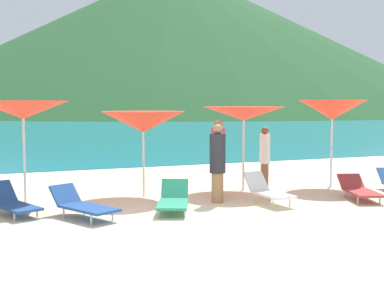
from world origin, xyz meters
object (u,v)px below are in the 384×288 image
at_px(lounge_chair_0, 173,200).
at_px(beachgoer_0, 265,155).
at_px(lounge_chair_1, 12,202).
at_px(lounge_chair_6, 359,189).
at_px(umbrella_2, 143,122).
at_px(umbrella_1, 23,110).
at_px(umbrella_3, 244,114).
at_px(lounge_chair_2, 268,190).
at_px(lounge_chair_5, 83,205).
at_px(beachgoer_1, 218,156).
at_px(beachgoer_3, 218,162).
at_px(umbrella_4, 332,110).

xyz_separation_m(lounge_chair_0, beachgoer_0, (3.45, 2.23, 0.61)).
relative_size(lounge_chair_1, lounge_chair_6, 0.98).
height_order(umbrella_2, beachgoer_0, umbrella_2).
relative_size(umbrella_1, umbrella_3, 0.99).
xyz_separation_m(lounge_chair_2, lounge_chair_6, (2.29, -0.31, -0.07)).
height_order(umbrella_1, lounge_chair_5, umbrella_1).
xyz_separation_m(lounge_chair_1, lounge_chair_5, (1.27, -0.85, 0.01)).
bearing_deg(umbrella_2, umbrella_3, -2.43).
height_order(umbrella_1, lounge_chair_2, umbrella_1).
relative_size(lounge_chair_0, beachgoer_0, 0.94).
xyz_separation_m(umbrella_1, beachgoer_0, (6.25, 0.10, -1.25)).
relative_size(umbrella_1, beachgoer_1, 1.24).
bearing_deg(lounge_chair_1, umbrella_1, 52.03).
bearing_deg(umbrella_1, beachgoer_1, -11.52).
bearing_deg(beachgoer_3, umbrella_4, -171.85).
bearing_deg(umbrella_1, beachgoer_0, 0.94).
bearing_deg(lounge_chair_2, umbrella_3, 74.00).
height_order(umbrella_3, lounge_chair_1, umbrella_3).
bearing_deg(umbrella_4, umbrella_2, 175.11).
bearing_deg(beachgoer_0, lounge_chair_1, 66.21).
distance_m(lounge_chair_5, lounge_chair_6, 6.44).
distance_m(umbrella_2, lounge_chair_2, 3.39).
bearing_deg(lounge_chair_0, umbrella_3, 59.06).
xyz_separation_m(umbrella_4, beachgoer_1, (-3.51, -0.29, -1.08)).
bearing_deg(beachgoer_3, lounge_chair_2, 145.46).
height_order(lounge_chair_0, beachgoer_0, beachgoer_0).
xyz_separation_m(lounge_chair_5, beachgoer_0, (5.32, 2.15, 0.60)).
distance_m(umbrella_1, beachgoer_1, 4.62).
distance_m(umbrella_1, beachgoer_3, 4.52).
height_order(lounge_chair_6, beachgoer_0, beachgoer_0).
relative_size(lounge_chair_6, beachgoer_1, 0.88).
height_order(lounge_chair_1, lounge_chair_5, lounge_chair_1).
bearing_deg(beachgoer_0, umbrella_3, 79.01).
relative_size(umbrella_3, umbrella_4, 1.00).
relative_size(umbrella_1, beachgoer_3, 1.30).
bearing_deg(beachgoer_1, lounge_chair_6, -71.07).
xyz_separation_m(umbrella_4, lounge_chair_1, (-8.25, -0.59, -1.82)).
relative_size(umbrella_4, lounge_chair_2, 1.66).
distance_m(lounge_chair_2, lounge_chair_5, 4.14).
relative_size(lounge_chair_0, lounge_chair_6, 0.93).
relative_size(umbrella_1, lounge_chair_5, 1.38).
bearing_deg(lounge_chair_5, umbrella_4, -14.78).
relative_size(lounge_chair_0, beachgoer_1, 0.81).
bearing_deg(beachgoer_0, lounge_chair_0, 88.01).
relative_size(lounge_chair_5, beachgoer_3, 0.94).
bearing_deg(lounge_chair_2, lounge_chair_5, 173.42).
bearing_deg(lounge_chair_2, lounge_chair_1, 164.71).
bearing_deg(umbrella_1, umbrella_4, -4.35).
height_order(lounge_chair_2, beachgoer_3, beachgoer_3).
distance_m(umbrella_4, lounge_chair_2, 3.68).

